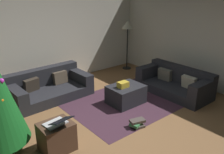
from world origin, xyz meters
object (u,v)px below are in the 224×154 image
(laptop, at_px, (58,122))
(corner_lamp, at_px, (128,28))
(book_stack, at_px, (137,123))
(ottoman, at_px, (126,94))
(side_table, at_px, (57,137))
(tv_remote, at_px, (123,86))
(couch_right, at_px, (175,83))
(couch_left, at_px, (48,87))
(gift_box, at_px, (123,85))

(laptop, relative_size, corner_lamp, 0.29)
(laptop, bearing_deg, corner_lamp, 33.16)
(laptop, xyz_separation_m, book_stack, (1.50, -0.28, -0.47))
(ottoman, xyz_separation_m, side_table, (-2.03, -0.54, 0.03))
(tv_remote, bearing_deg, laptop, 178.24)
(laptop, height_order, corner_lamp, corner_lamp)
(couch_right, relative_size, ottoman, 2.35)
(ottoman, bearing_deg, laptop, -163.20)
(book_stack, bearing_deg, side_table, 167.24)
(couch_right, distance_m, tv_remote, 1.51)
(couch_right, bearing_deg, laptop, 94.24)
(tv_remote, bearing_deg, couch_left, 109.10)
(couch_right, xyz_separation_m, book_stack, (-1.89, -0.53, -0.19))
(couch_right, xyz_separation_m, gift_box, (-1.48, 0.34, 0.23))
(side_table, xyz_separation_m, corner_lamp, (3.77, 2.40, 1.08))
(tv_remote, bearing_deg, book_stack, -135.33)
(side_table, xyz_separation_m, laptop, (0.01, -0.06, 0.30))
(laptop, xyz_separation_m, corner_lamp, (3.76, 2.46, 0.78))
(couch_left, xyz_separation_m, side_table, (-0.80, -1.98, -0.01))
(corner_lamp, bearing_deg, book_stack, -129.57)
(side_table, height_order, laptop, laptop)
(side_table, relative_size, corner_lamp, 0.33)
(couch_right, height_order, tv_remote, couch_right)
(gift_box, bearing_deg, book_stack, -115.16)
(couch_right, bearing_deg, gift_box, 76.90)
(tv_remote, xyz_separation_m, laptop, (-1.94, -0.64, 0.11))
(couch_left, relative_size, laptop, 4.26)
(side_table, height_order, book_stack, side_table)
(couch_right, bearing_deg, side_table, 93.15)
(ottoman, xyz_separation_m, gift_box, (-0.10, -0.01, 0.28))
(couch_left, height_order, laptop, laptop)
(couch_right, relative_size, tv_remote, 11.44)
(couch_left, height_order, couch_right, couch_left)
(gift_box, height_order, book_stack, gift_box)
(gift_box, relative_size, corner_lamp, 0.15)
(couch_right, bearing_deg, book_stack, 105.70)
(gift_box, xyz_separation_m, corner_lamp, (1.85, 1.86, 0.83))
(couch_left, relative_size, tv_remote, 12.03)
(tv_remote, bearing_deg, side_table, 176.43)
(couch_right, distance_m, ottoman, 1.42)
(gift_box, height_order, side_table, gift_box)
(couch_left, xyz_separation_m, tv_remote, (1.14, -1.41, 0.18))
(book_stack, height_order, corner_lamp, corner_lamp)
(laptop, bearing_deg, couch_left, 68.86)
(couch_left, relative_size, side_table, 3.70)
(couch_left, height_order, ottoman, couch_left)
(couch_right, xyz_separation_m, tv_remote, (-1.45, 0.38, 0.17))
(couch_right, xyz_separation_m, side_table, (-3.40, -0.19, -0.02))
(tv_remote, bearing_deg, couch_right, -34.72)
(laptop, bearing_deg, gift_box, 17.33)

